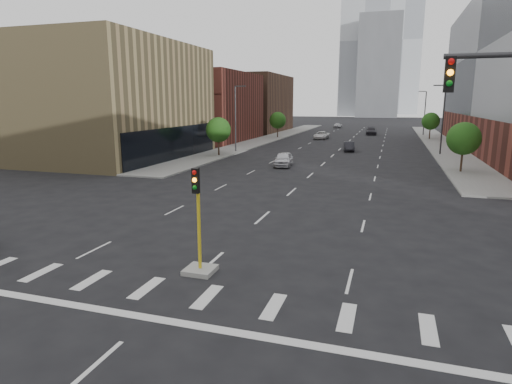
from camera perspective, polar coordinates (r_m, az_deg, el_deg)
The scene contains 21 objects.
sidewalk_left_far at distance 83.50m, azimuth 2.04°, elevation 7.23°, with size 5.00×92.00×0.15m, color gray.
sidewalk_right_far at distance 80.86m, azimuth 23.11°, elevation 6.14°, with size 5.00×92.00×0.15m, color gray.
building_left_mid at distance 57.79m, azimuth -19.81°, elevation 11.33°, with size 20.00×24.00×14.00m, color #968254.
building_left_far_a at distance 80.12m, azimuth -8.32°, elevation 11.16°, with size 20.00×22.00×12.00m, color brown.
building_left_far_b at distance 104.15m, azimuth -1.99°, elevation 11.71°, with size 20.00×24.00×13.00m, color brown.
tower_left at distance 228.43m, azimuth 14.34°, elevation 18.66°, with size 22.00×22.00×70.00m, color #B2B7BC.
tower_right at distance 268.25m, azimuth 18.99°, elevation 18.42°, with size 20.00×20.00×80.00m, color #B2B7BC.
tower_mid at distance 206.87m, azimuth 16.09°, elevation 15.69°, with size 18.00×18.00×44.00m, color slate.
median_traffic_signal at distance 17.82m, azimuth -7.57°, elevation -7.72°, with size 1.20×1.20×4.40m.
streetlight_right_a at distance 61.53m, azimuth 23.60°, elevation 9.18°, with size 1.60×0.22×9.07m.
streetlight_right_b at distance 96.41m, azimuth 21.54°, elevation 10.00°, with size 1.60×0.22×9.07m.
streetlight_left at distance 59.89m, azimuth -2.68°, elevation 10.10°, with size 1.60×0.22×9.07m.
tree_left_near at distance 55.53m, azimuth -5.04°, elevation 8.25°, with size 3.20×3.20×4.85m.
tree_left_far at distance 84.00m, azimuth 2.91°, elevation 9.52°, with size 3.20×3.20×4.85m.
tree_right_near at distance 46.82m, azimuth 25.96°, elevation 6.42°, with size 3.20×3.20×4.85m.
tree_right_far at distance 86.53m, azimuth 22.27°, elevation 8.73°, with size 3.20×3.20×4.85m.
car_near_left at distance 47.05m, azimuth 3.69°, elevation 4.40°, with size 1.83×4.55×1.55m, color silver.
car_mid_right at distance 62.73m, azimuth 12.29°, elevation 5.95°, with size 1.41×4.04×1.33m, color black.
car_far_left at distance 82.39m, azimuth 8.70°, elevation 7.48°, with size 2.35×5.09×1.41m, color white.
car_deep_right at distance 95.29m, azimuth 15.11°, elevation 7.85°, with size 2.20×5.42×1.57m, color #232228.
car_distant at distance 117.95m, azimuth 10.83°, elevation 8.72°, with size 1.65×4.10×1.40m, color #B4B4B9.
Camera 1 is at (7.23, -6.19, 6.95)m, focal length 30.00 mm.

